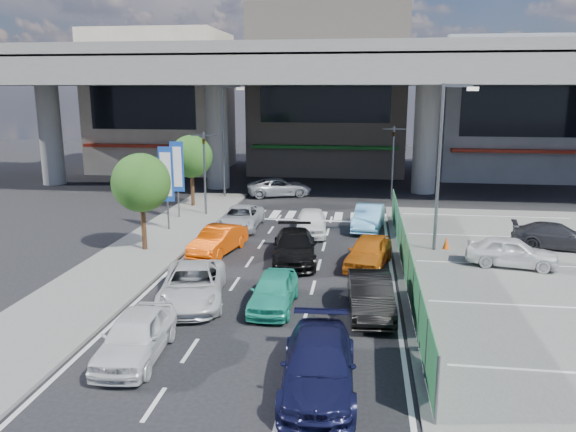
# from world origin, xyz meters

# --- Properties ---
(ground) EXTENTS (120.00, 120.00, 0.00)m
(ground) POSITION_xyz_m (0.00, 0.00, 0.00)
(ground) COLOR black
(ground) RESTS_ON ground
(parking_lot) EXTENTS (12.00, 28.00, 0.06)m
(parking_lot) POSITION_xyz_m (11.00, 2.00, 0.03)
(parking_lot) COLOR #5A5A57
(parking_lot) RESTS_ON ground
(sidewalk_left) EXTENTS (4.00, 30.00, 0.12)m
(sidewalk_left) POSITION_xyz_m (-7.00, 4.00, 0.06)
(sidewalk_left) COLOR #5A5A57
(sidewalk_left) RESTS_ON ground
(fence_run) EXTENTS (0.16, 22.00, 1.80)m
(fence_run) POSITION_xyz_m (5.30, 1.00, 0.90)
(fence_run) COLOR #1F5B31
(fence_run) RESTS_ON ground
(expressway) EXTENTS (64.00, 14.00, 10.75)m
(expressway) POSITION_xyz_m (0.00, 22.00, 8.76)
(expressway) COLOR slate
(expressway) RESTS_ON ground
(building_west) EXTENTS (12.00, 10.90, 13.00)m
(building_west) POSITION_xyz_m (-16.00, 31.97, 6.49)
(building_west) COLOR #A29582
(building_west) RESTS_ON ground
(building_center) EXTENTS (14.00, 10.90, 15.00)m
(building_center) POSITION_xyz_m (0.00, 32.97, 7.49)
(building_center) COLOR gray
(building_center) RESTS_ON ground
(building_east) EXTENTS (12.00, 10.90, 12.00)m
(building_east) POSITION_xyz_m (16.00, 31.97, 5.99)
(building_east) COLOR slate
(building_east) RESTS_ON ground
(traffic_light_left) EXTENTS (1.60, 1.24, 5.20)m
(traffic_light_left) POSITION_xyz_m (-6.20, 12.00, 3.94)
(traffic_light_left) COLOR #595B60
(traffic_light_left) RESTS_ON ground
(traffic_light_right) EXTENTS (1.60, 1.24, 5.20)m
(traffic_light_right) POSITION_xyz_m (5.50, 19.00, 3.94)
(traffic_light_right) COLOR #595B60
(traffic_light_right) RESTS_ON ground
(street_lamp_right) EXTENTS (1.65, 0.22, 8.00)m
(street_lamp_right) POSITION_xyz_m (7.17, 6.00, 4.77)
(street_lamp_right) COLOR #595B60
(street_lamp_right) RESTS_ON ground
(street_lamp_left) EXTENTS (1.65, 0.22, 8.00)m
(street_lamp_left) POSITION_xyz_m (-6.33, 18.00, 4.77)
(street_lamp_left) COLOR #595B60
(street_lamp_left) RESTS_ON ground
(signboard_near) EXTENTS (0.80, 0.14, 4.70)m
(signboard_near) POSITION_xyz_m (-7.20, 7.99, 3.06)
(signboard_near) COLOR #595B60
(signboard_near) RESTS_ON ground
(signboard_far) EXTENTS (0.80, 0.14, 4.70)m
(signboard_far) POSITION_xyz_m (-7.60, 10.99, 3.06)
(signboard_far) COLOR #595B60
(signboard_far) RESTS_ON ground
(tree_near) EXTENTS (2.80, 2.80, 4.80)m
(tree_near) POSITION_xyz_m (-7.00, 4.00, 3.39)
(tree_near) COLOR #382314
(tree_near) RESTS_ON ground
(tree_far) EXTENTS (2.80, 2.80, 4.80)m
(tree_far) POSITION_xyz_m (-7.80, 14.50, 3.39)
(tree_far) COLOR #382314
(tree_far) RESTS_ON ground
(van_white_back_left) EXTENTS (1.87, 4.14, 1.38)m
(van_white_back_left) POSITION_xyz_m (-3.02, -6.64, 0.69)
(van_white_back_left) COLOR silver
(van_white_back_left) RESTS_ON ground
(minivan_navy_back) EXTENTS (2.16, 4.84, 1.38)m
(minivan_navy_back) POSITION_xyz_m (2.44, -7.69, 0.69)
(minivan_navy_back) COLOR #101233
(minivan_navy_back) RESTS_ON ground
(sedan_white_mid_left) EXTENTS (3.18, 5.24, 1.36)m
(sedan_white_mid_left) POSITION_xyz_m (-2.69, -2.12, 0.68)
(sedan_white_mid_left) COLOR silver
(sedan_white_mid_left) RESTS_ON ground
(taxi_teal_mid) EXTENTS (1.53, 3.77, 1.28)m
(taxi_teal_mid) POSITION_xyz_m (0.37, -2.25, 0.64)
(taxi_teal_mid) COLOR #28AE90
(taxi_teal_mid) RESTS_ON ground
(hatch_black_mid_right) EXTENTS (1.75, 4.28, 1.38)m
(hatch_black_mid_right) POSITION_xyz_m (3.83, -2.36, 0.69)
(hatch_black_mid_right) COLOR black
(hatch_black_mid_right) RESTS_ON ground
(taxi_orange_left) EXTENTS (2.23, 4.19, 1.31)m
(taxi_orange_left) POSITION_xyz_m (-3.37, 4.19, 0.66)
(taxi_orange_left) COLOR #E54503
(taxi_orange_left) RESTS_ON ground
(sedan_black_mid) EXTENTS (2.50, 4.96, 1.38)m
(sedan_black_mid) POSITION_xyz_m (0.43, 3.38, 0.69)
(sedan_black_mid) COLOR black
(sedan_black_mid) RESTS_ON ground
(taxi_orange_right) EXTENTS (2.44, 4.30, 1.38)m
(taxi_orange_right) POSITION_xyz_m (3.80, 3.06, 0.69)
(taxi_orange_right) COLOR #BF5E11
(taxi_orange_right) RESTS_ON ground
(wagon_silver_front_left) EXTENTS (2.10, 4.53, 1.26)m
(wagon_silver_front_left) POSITION_xyz_m (-3.33, 9.10, 0.63)
(wagon_silver_front_left) COLOR #B1B4BA
(wagon_silver_front_left) RESTS_ON ground
(sedan_white_front_mid) EXTENTS (1.94, 4.16, 1.38)m
(sedan_white_front_mid) POSITION_xyz_m (0.72, 8.39, 0.69)
(sedan_white_front_mid) COLOR white
(sedan_white_front_mid) RESTS_ON ground
(kei_truck_front_right) EXTENTS (1.95, 4.33, 1.38)m
(kei_truck_front_right) POSITION_xyz_m (3.83, 9.88, 0.69)
(kei_truck_front_right) COLOR #5DA3D4
(kei_truck_front_right) RESTS_ON ground
(crossing_wagon_silver) EXTENTS (5.14, 3.58, 1.30)m
(crossing_wagon_silver) POSITION_xyz_m (-2.64, 19.16, 0.65)
(crossing_wagon_silver) COLOR #B9BCC3
(crossing_wagon_silver) RESTS_ON ground
(parked_sedan_white) EXTENTS (4.12, 2.28, 1.33)m
(parked_sedan_white) POSITION_xyz_m (10.06, 3.79, 0.72)
(parked_sedan_white) COLOR silver
(parked_sedan_white) RESTS_ON parking_lot
(parked_sedan_dgrey) EXTENTS (4.48, 2.42, 1.23)m
(parked_sedan_dgrey) POSITION_xyz_m (13.01, 7.08, 0.68)
(parked_sedan_dgrey) COLOR #28282D
(parked_sedan_dgrey) RESTS_ON parking_lot
(traffic_cone) EXTENTS (0.41, 0.41, 0.63)m
(traffic_cone) POSITION_xyz_m (7.60, 6.21, 0.37)
(traffic_cone) COLOR #F8550D
(traffic_cone) RESTS_ON parking_lot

